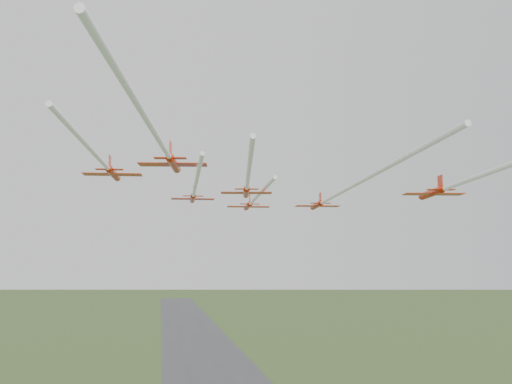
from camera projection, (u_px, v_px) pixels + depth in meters
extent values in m
cube|color=#373739|center=(199.00, 346.00, 292.52)|extent=(38.00, 900.00, 0.04)
cylinder|color=red|center=(248.00, 206.00, 120.76)|extent=(1.57, 8.60, 1.11)
cone|color=red|center=(246.00, 208.00, 125.87)|extent=(1.20, 1.87, 1.11)
cone|color=red|center=(250.00, 203.00, 115.95)|extent=(1.07, 1.26, 1.01)
ellipsoid|color=black|center=(247.00, 205.00, 122.80)|extent=(0.47, 0.98, 0.32)
cube|color=red|center=(248.00, 207.00, 119.93)|extent=(8.98, 3.09, 0.10)
cube|color=red|center=(250.00, 204.00, 116.89)|extent=(4.08, 1.42, 0.08)
cube|color=red|center=(250.00, 199.00, 117.24)|extent=(0.20, 1.81, 2.01)
cylinder|color=white|center=(261.00, 193.00, 98.40)|extent=(2.46, 34.48, 0.60)
cylinder|color=red|center=(193.00, 198.00, 106.43)|extent=(1.23, 7.70, 0.99)
cone|color=red|center=(192.00, 201.00, 111.00)|extent=(1.04, 1.66, 0.99)
cone|color=red|center=(193.00, 195.00, 102.13)|extent=(0.94, 1.11, 0.90)
ellipsoid|color=black|center=(193.00, 198.00, 108.26)|extent=(0.41, 0.87, 0.29)
cube|color=red|center=(193.00, 199.00, 105.69)|extent=(8.02, 2.59, 0.09)
cube|color=red|center=(193.00, 196.00, 102.97)|extent=(3.64, 1.19, 0.07)
cube|color=red|center=(193.00, 191.00, 103.28)|extent=(0.14, 1.63, 1.81)
cylinder|color=white|center=(197.00, 179.00, 82.78)|extent=(1.71, 38.37, 0.54)
cylinder|color=red|center=(317.00, 205.00, 106.42)|extent=(1.62, 7.91, 1.02)
cone|color=red|center=(312.00, 208.00, 111.12)|extent=(1.14, 1.74, 1.02)
cone|color=red|center=(322.00, 203.00, 101.99)|extent=(1.01, 1.18, 0.92)
ellipsoid|color=black|center=(315.00, 204.00, 108.29)|extent=(0.45, 0.91, 0.30)
cube|color=red|center=(317.00, 206.00, 105.66)|extent=(8.30, 3.02, 0.09)
cube|color=red|center=(321.00, 203.00, 102.86)|extent=(3.77, 1.39, 0.07)
cube|color=red|center=(320.00, 198.00, 103.17)|extent=(0.22, 1.67, 1.85)
cylinder|color=white|center=(367.00, 178.00, 73.34)|extent=(4.93, 56.87, 0.55)
cylinder|color=red|center=(113.00, 174.00, 89.40)|extent=(1.69, 8.75, 1.13)
cone|color=red|center=(118.00, 179.00, 94.60)|extent=(1.24, 1.91, 1.13)
cone|color=red|center=(108.00, 168.00, 84.51)|extent=(1.10, 1.29, 1.02)
ellipsoid|color=black|center=(115.00, 173.00, 91.48)|extent=(0.49, 1.00, 0.33)
cube|color=red|center=(113.00, 174.00, 88.56)|extent=(9.16, 3.24, 0.10)
cube|color=red|center=(109.00, 169.00, 85.47)|extent=(4.16, 1.49, 0.08)
cube|color=red|center=(110.00, 162.00, 85.82)|extent=(0.22, 1.84, 2.05)
cylinder|color=white|center=(86.00, 144.00, 67.35)|extent=(2.82, 33.63, 0.61)
cylinder|color=red|center=(246.00, 192.00, 93.53)|extent=(2.09, 8.06, 1.03)
cone|color=red|center=(246.00, 196.00, 98.32)|extent=(1.25, 1.82, 1.03)
cone|color=red|center=(247.00, 188.00, 89.01)|extent=(1.08, 1.24, 0.94)
ellipsoid|color=black|center=(246.00, 191.00, 95.44)|extent=(0.51, 0.94, 0.30)
cube|color=red|center=(246.00, 193.00, 92.75)|extent=(8.53, 3.52, 0.09)
cube|color=red|center=(247.00, 189.00, 89.89)|extent=(3.88, 1.62, 0.08)
cube|color=red|center=(247.00, 183.00, 90.21)|extent=(0.32, 1.69, 1.88)
cylinder|color=white|center=(249.00, 169.00, 70.78)|extent=(5.31, 35.49, 0.56)
cylinder|color=red|center=(431.00, 193.00, 92.25)|extent=(2.30, 9.28, 1.19)
cone|color=red|center=(420.00, 197.00, 97.77)|extent=(1.42, 2.08, 1.19)
cone|color=red|center=(443.00, 189.00, 87.05)|extent=(1.23, 1.42, 1.08)
ellipsoid|color=black|center=(427.00, 192.00, 94.45)|extent=(0.58, 1.08, 0.35)
cube|color=red|center=(433.00, 194.00, 91.35)|extent=(9.80, 3.96, 0.11)
cube|color=red|center=(441.00, 190.00, 88.06)|extent=(4.46, 1.82, 0.09)
cube|color=red|center=(440.00, 182.00, 88.43)|extent=(0.35, 1.95, 2.17)
cylinder|color=red|center=(174.00, 164.00, 75.97)|extent=(2.24, 8.75, 1.12)
cone|color=red|center=(178.00, 170.00, 81.18)|extent=(1.35, 1.97, 1.12)
cone|color=red|center=(169.00, 157.00, 71.07)|extent=(1.17, 1.35, 1.02)
ellipsoid|color=black|center=(175.00, 164.00, 78.05)|extent=(0.55, 1.02, 0.33)
cube|color=red|center=(173.00, 165.00, 75.13)|extent=(9.25, 3.79, 0.10)
cube|color=red|center=(170.00, 158.00, 72.03)|extent=(4.21, 1.74, 0.08)
cube|color=red|center=(171.00, 150.00, 72.38)|extent=(0.34, 1.84, 2.04)
cylinder|color=white|center=(142.00, 112.00, 50.28)|extent=(5.89, 40.57, 0.61)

